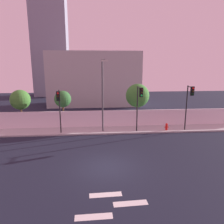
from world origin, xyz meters
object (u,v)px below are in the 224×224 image
(traffic_light_center, at_px, (189,99))
(roadside_tree_midleft, at_px, (63,99))
(traffic_light_right, at_px, (59,103))
(street_lamp_curbside, at_px, (103,91))
(roadside_tree_leftmost, at_px, (20,100))
(traffic_light_left, at_px, (139,100))
(fire_hydrant, at_px, (167,126))
(roadside_tree_midright, at_px, (137,96))

(traffic_light_center, relative_size, roadside_tree_midleft, 1.17)
(traffic_light_center, xyz_separation_m, traffic_light_right, (-13.01, -0.08, -0.21))
(street_lamp_curbside, relative_size, roadside_tree_leftmost, 1.75)
(traffic_light_left, height_order, fire_hydrant, traffic_light_left)
(roadside_tree_leftmost, relative_size, roadside_tree_midleft, 1.04)
(roadside_tree_leftmost, xyz_separation_m, roadside_tree_midright, (13.47, 0.00, 0.32))
(traffic_light_center, relative_size, roadside_tree_midright, 0.99)
(traffic_light_right, distance_m, street_lamp_curbside, 4.43)
(traffic_light_center, height_order, traffic_light_right, traffic_light_center)
(fire_hydrant, relative_size, roadside_tree_leftmost, 0.18)
(traffic_light_center, xyz_separation_m, fire_hydrant, (-2.02, 0.54, -3.03))
(traffic_light_left, bearing_deg, roadside_tree_leftmost, 162.24)
(roadside_tree_midleft, bearing_deg, traffic_light_right, -86.77)
(roadside_tree_leftmost, xyz_separation_m, roadside_tree_midleft, (4.75, 0.00, 0.01))
(traffic_light_left, distance_m, traffic_light_right, 7.85)
(fire_hydrant, relative_size, roadside_tree_midleft, 0.18)
(fire_hydrant, bearing_deg, traffic_light_center, -15.02)
(roadside_tree_leftmost, relative_size, roadside_tree_midright, 0.88)
(street_lamp_curbside, bearing_deg, roadside_tree_midright, 39.79)
(roadside_tree_leftmost, height_order, roadside_tree_midleft, roadside_tree_leftmost)
(street_lamp_curbside, bearing_deg, traffic_light_right, -171.69)
(roadside_tree_midleft, bearing_deg, roadside_tree_leftmost, -180.00)
(fire_hydrant, distance_m, roadside_tree_midright, 5.15)
(traffic_light_left, relative_size, fire_hydrant, 6.30)
(traffic_light_right, xyz_separation_m, street_lamp_curbside, (4.26, 0.62, 1.04))
(traffic_light_left, height_order, roadside_tree_midright, traffic_light_left)
(traffic_light_right, xyz_separation_m, fire_hydrant, (10.99, 0.62, -2.82))
(fire_hydrant, bearing_deg, roadside_tree_leftmost, 167.58)
(street_lamp_curbside, xyz_separation_m, roadside_tree_midright, (4.23, 3.52, -1.06))
(street_lamp_curbside, distance_m, roadside_tree_leftmost, 9.99)
(traffic_light_left, bearing_deg, traffic_light_center, 0.57)
(roadside_tree_midright, bearing_deg, traffic_light_center, -41.90)
(traffic_light_center, bearing_deg, fire_hydrant, 164.98)
(roadside_tree_midright, bearing_deg, street_lamp_curbside, -140.21)
(roadside_tree_leftmost, bearing_deg, traffic_light_center, -12.72)
(traffic_light_center, distance_m, roadside_tree_midright, 6.08)
(traffic_light_center, relative_size, traffic_light_right, 1.07)
(traffic_light_left, height_order, street_lamp_curbside, street_lamp_curbside)
(traffic_light_right, height_order, fire_hydrant, traffic_light_right)
(traffic_light_left, xyz_separation_m, traffic_light_right, (-7.85, -0.03, -0.18))
(traffic_light_center, bearing_deg, roadside_tree_leftmost, 167.28)
(street_lamp_curbside, bearing_deg, traffic_light_left, -9.37)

